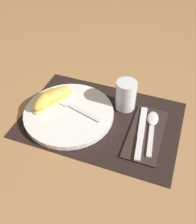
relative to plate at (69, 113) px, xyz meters
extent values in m
plane|color=#A37547|center=(0.10, 0.02, -0.01)|extent=(3.00, 3.00, 0.00)
cube|color=black|center=(0.10, 0.02, -0.01)|extent=(0.48, 0.33, 0.00)
cylinder|color=white|center=(0.00, 0.00, 0.00)|extent=(0.28, 0.28, 0.02)
cylinder|color=silver|center=(0.15, 0.10, 0.04)|extent=(0.06, 0.06, 0.10)
cylinder|color=#F9AD19|center=(0.15, 0.10, 0.01)|extent=(0.05, 0.05, 0.03)
cube|color=#2D231E|center=(0.24, 0.01, -0.01)|extent=(0.10, 0.22, 0.00)
cube|color=silver|center=(0.24, -0.06, 0.00)|extent=(0.03, 0.08, 0.01)
cube|color=silver|center=(0.22, 0.05, 0.00)|extent=(0.03, 0.13, 0.01)
cube|color=silver|center=(0.26, -0.02, 0.00)|extent=(0.03, 0.12, 0.01)
ellipsoid|color=silver|center=(0.25, 0.07, 0.00)|extent=(0.04, 0.06, 0.01)
cube|color=silver|center=(0.05, 0.01, 0.01)|extent=(0.12, 0.05, 0.00)
cube|color=silver|center=(-0.05, 0.04, 0.01)|extent=(0.08, 0.05, 0.00)
ellipsoid|color=#F4DB84|center=(-0.06, 0.03, 0.01)|extent=(0.11, 0.14, 0.01)
ellipsoid|color=#F9B242|center=(-0.06, 0.03, 0.03)|extent=(0.10, 0.13, 0.04)
ellipsoid|color=#F4DB84|center=(-0.08, 0.01, 0.01)|extent=(0.07, 0.12, 0.01)
ellipsoid|color=#F9B242|center=(-0.08, 0.01, 0.03)|extent=(0.06, 0.12, 0.04)
camera|label=1|loc=(0.28, -0.51, 0.56)|focal=42.00mm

